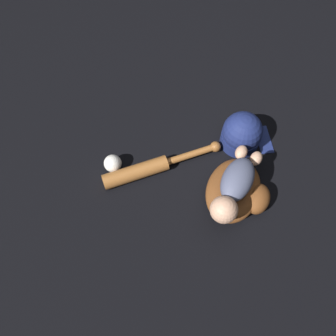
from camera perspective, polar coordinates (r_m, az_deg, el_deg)
ground_plane at (r=1.33m, az=12.99°, el=-4.12°), size 6.00×6.00×0.00m
baseball_glove at (r=1.28m, az=11.98°, el=-3.98°), size 0.29×0.26×0.09m
baby_figure at (r=1.19m, az=11.51°, el=-3.12°), size 0.34×0.11×0.10m
baseball_bat at (r=1.31m, az=-3.33°, el=-0.01°), size 0.40×0.37×0.06m
baseball at (r=1.33m, az=-9.59°, el=0.80°), size 0.07×0.07×0.07m
baseball_cap at (r=1.39m, az=12.76°, el=5.92°), size 0.22×0.24×0.16m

